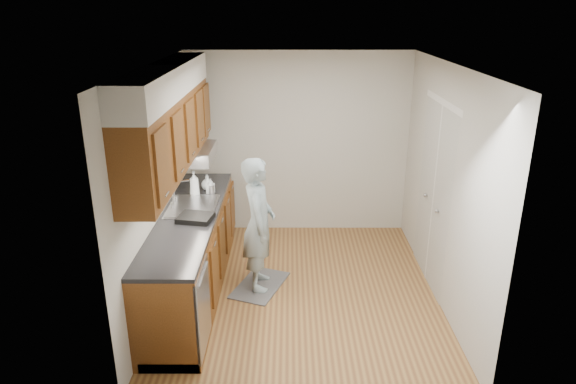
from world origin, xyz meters
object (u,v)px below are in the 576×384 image
at_px(person, 258,216).
at_px(soap_bottle_c, 207,182).
at_px(soap_bottle_b, 210,186).
at_px(steel_can, 212,190).
at_px(soap_bottle_a, 194,184).
at_px(dish_rack, 195,218).

distance_m(person, soap_bottle_c, 0.94).
relative_size(soap_bottle_b, steel_can, 1.58).
xyz_separation_m(soap_bottle_a, soap_bottle_c, (0.11, 0.21, -0.05)).
bearing_deg(soap_bottle_a, dish_rack, -79.75).
distance_m(person, soap_bottle_b, 0.82).
xyz_separation_m(steel_can, dish_rack, (-0.06, -0.76, -0.03)).
height_order(person, soap_bottle_a, person).
xyz_separation_m(person, soap_bottle_c, (-0.65, 0.66, 0.16)).
bearing_deg(person, soap_bottle_c, 43.07).
bearing_deg(soap_bottle_b, soap_bottle_a, -152.79).
relative_size(person, dish_rack, 5.02).
bearing_deg(soap_bottle_c, soap_bottle_a, -118.68).
height_order(steel_can, dish_rack, steel_can).
bearing_deg(soap_bottle_a, soap_bottle_b, 27.21).
xyz_separation_m(person, steel_can, (-0.57, 0.48, 0.12)).
height_order(soap_bottle_b, soap_bottle_c, soap_bottle_c).
height_order(person, dish_rack, person).
relative_size(soap_bottle_c, steel_can, 1.69).
bearing_deg(person, dish_rack, 111.91).
xyz_separation_m(soap_bottle_a, dish_rack, (0.13, -0.73, -0.12)).
height_order(person, soap_bottle_b, person).
height_order(soap_bottle_c, steel_can, soap_bottle_c).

